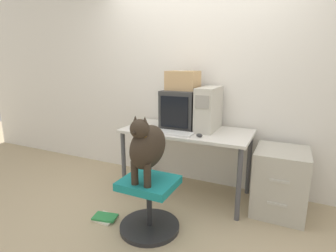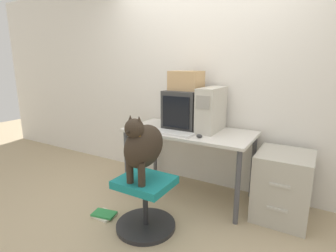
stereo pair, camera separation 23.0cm
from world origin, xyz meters
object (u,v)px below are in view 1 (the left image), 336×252
at_px(dog, 147,146).
at_px(book_stack_floor, 105,218).
at_px(crt_monitor, 182,109).
at_px(pc_tower, 209,109).
at_px(keyboard, 173,133).
at_px(filing_cabinet, 280,181).
at_px(office_chair, 149,204).
at_px(cardboard_box, 183,80).

relative_size(dog, book_stack_floor, 2.37).
distance_m(crt_monitor, dog, 0.94).
relative_size(pc_tower, keyboard, 1.15).
xyz_separation_m(crt_monitor, book_stack_floor, (-0.41, -0.97, -0.97)).
height_order(filing_cabinet, book_stack_floor, filing_cabinet).
bearing_deg(filing_cabinet, crt_monitor, 176.82).
distance_m(keyboard, book_stack_floor, 1.09).
height_order(crt_monitor, filing_cabinet, crt_monitor).
height_order(keyboard, office_chair, keyboard).
distance_m(office_chair, filing_cabinet, 1.35).
xyz_separation_m(crt_monitor, office_chair, (0.05, -0.90, -0.74)).
xyz_separation_m(filing_cabinet, cardboard_box, (-1.11, 0.07, 0.98)).
height_order(crt_monitor, dog, crt_monitor).
bearing_deg(pc_tower, keyboard, -129.22).
bearing_deg(pc_tower, filing_cabinet, -4.43).
bearing_deg(filing_cabinet, keyboard, -165.39).
bearing_deg(keyboard, cardboard_box, 95.66).
xyz_separation_m(pc_tower, office_chair, (-0.26, -0.90, -0.76)).
bearing_deg(book_stack_floor, crt_monitor, 66.80).
xyz_separation_m(office_chair, dog, (-0.00, -0.02, 0.56)).
bearing_deg(book_stack_floor, office_chair, 7.91).
relative_size(pc_tower, cardboard_box, 1.42).
bearing_deg(dog, crt_monitor, 93.30).
xyz_separation_m(filing_cabinet, book_stack_floor, (-1.52, -0.91, -0.31)).
xyz_separation_m(crt_monitor, dog, (0.05, -0.92, -0.18)).
bearing_deg(crt_monitor, cardboard_box, 90.00).
height_order(office_chair, cardboard_box, cardboard_box).
relative_size(filing_cabinet, book_stack_floor, 2.64).
xyz_separation_m(dog, cardboard_box, (-0.05, 0.92, 0.51)).
relative_size(keyboard, dog, 0.70).
height_order(keyboard, cardboard_box, cardboard_box).
xyz_separation_m(pc_tower, book_stack_floor, (-0.73, -0.97, -1.00)).
xyz_separation_m(crt_monitor, cardboard_box, (0.00, 0.00, 0.32)).
relative_size(dog, cardboard_box, 1.76).
height_order(pc_tower, filing_cabinet, pc_tower).
bearing_deg(keyboard, filing_cabinet, 14.61).
bearing_deg(pc_tower, crt_monitor, 180.00).
relative_size(crt_monitor, pc_tower, 1.00).
bearing_deg(office_chair, pc_tower, 73.89).
height_order(office_chair, book_stack_floor, office_chair).
xyz_separation_m(office_chair, cardboard_box, (-0.05, 0.91, 1.07)).
distance_m(crt_monitor, pc_tower, 0.31).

